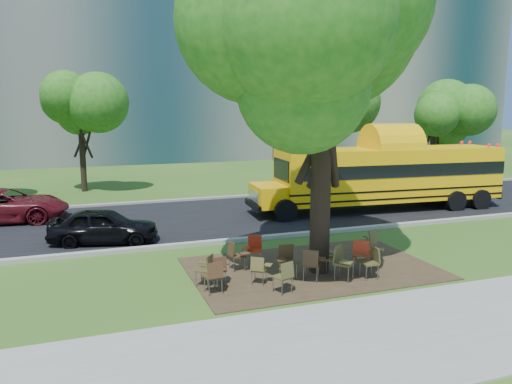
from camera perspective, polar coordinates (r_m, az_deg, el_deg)
name	(u,v)px	position (r m, az deg, el deg)	size (l,w,h in m)	color
ground	(273,267)	(14.79, 1.98, -8.58)	(160.00, 160.00, 0.00)	#234B17
sidewalk	(365,341)	(10.63, 12.35, -16.28)	(60.00, 4.00, 0.04)	gray
dirt_patch	(312,268)	(14.73, 6.36, -8.65)	(7.00, 4.50, 0.03)	#382819
asphalt_road	(213,217)	(21.22, -4.99, -2.91)	(80.00, 8.00, 0.04)	black
kerb_near	(242,240)	(17.47, -1.65, -5.46)	(80.00, 0.25, 0.14)	gray
kerb_far	(192,200)	(25.12, -7.37, -0.86)	(80.00, 0.25, 0.14)	gray
building_main	(38,33)	(49.54, -23.70, 16.28)	(38.00, 16.00, 22.00)	slate
building_right	(349,36)	(59.33, 10.53, 17.15)	(30.00, 16.00, 25.00)	gray
bg_tree_2	(80,115)	(29.05, -19.45, 8.31)	(4.80, 4.80, 6.62)	black
bg_tree_3	(313,100)	(30.10, 6.48, 10.38)	(5.60, 5.60, 7.84)	black
bg_tree_4	(435,112)	(33.58, 19.74, 8.63)	(5.00, 5.00, 6.85)	black
main_tree	(323,68)	(13.75, 7.70, 13.86)	(7.18, 7.18, 9.26)	black
school_bus	(387,174)	(23.32, 14.78, 1.96)	(11.65, 3.34, 2.81)	#F6B107
chair_0	(215,274)	(12.62, -4.74, -9.31)	(0.57, 0.55, 0.87)	#432A17
chair_1	(259,267)	(13.22, 0.39, -8.60)	(0.67, 0.53, 0.79)	brown
chair_2	(285,274)	(12.62, 3.30, -9.32)	(0.58, 0.65, 0.86)	#4A4620
chair_3	(286,258)	(13.72, 3.50, -7.55)	(0.63, 0.54, 0.93)	#3F2C16
chair_4	(312,262)	(13.51, 6.42, -7.92)	(0.77, 0.61, 0.91)	#452C18
chair_5	(342,260)	(13.67, 9.78, -7.63)	(0.66, 0.83, 0.97)	brown
chair_6	(371,259)	(14.00, 12.96, -7.50)	(0.53, 0.60, 0.90)	#4B4320
chair_7	(362,252)	(14.47, 12.05, -6.74)	(0.82, 0.65, 0.96)	#AC2912
chair_8	(206,267)	(13.19, -5.69, -8.50)	(0.58, 0.73, 0.86)	#433C1D
chair_9	(254,247)	(14.84, -0.25, -6.30)	(0.71, 0.56, 0.88)	#A42811
chair_10	(236,253)	(14.27, -2.33, -7.02)	(0.55, 0.57, 0.86)	#3E2A16
chair_11	(336,257)	(14.20, 9.16, -7.32)	(0.56, 0.70, 0.82)	brown
chair_12	(371,248)	(15.14, 13.03, -6.25)	(0.57, 0.73, 0.88)	brown
chair_13	(370,240)	(15.97, 12.90, -5.38)	(0.61, 0.70, 0.89)	#4E4222
chair_14	(219,267)	(13.20, -4.25, -8.59)	(0.53, 0.51, 0.81)	#452918
black_car	(104,226)	(17.86, -17.01, -3.75)	(1.46, 3.62, 1.23)	black
bg_car_red	(3,206)	(22.63, -26.92, -1.41)	(2.30, 4.99, 1.39)	#500D15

